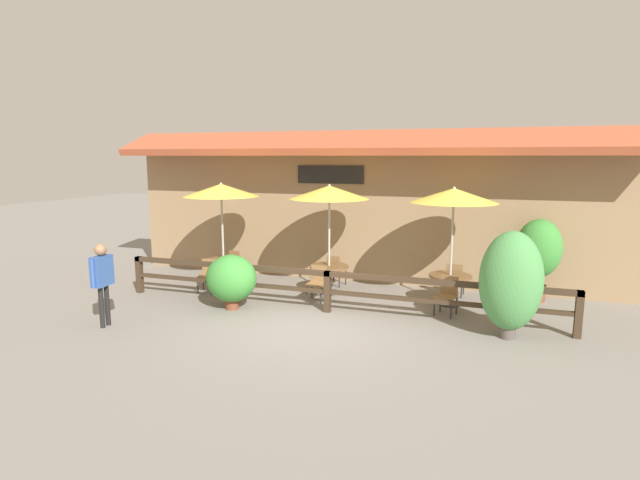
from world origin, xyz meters
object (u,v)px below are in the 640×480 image
dining_table_far (450,281)px  chair_far_streetside (447,294)px  dining_table_near (224,264)px  dining_table_middle (329,271)px  chair_near_streetside (208,274)px  patio_umbrella_far (454,196)px  patio_umbrella_middle (329,193)px  chair_middle_streetside (317,281)px  potted_plant_corner_fern (231,279)px  chair_middle_wallside (335,269)px  potted_plant_small_flowering (538,251)px  chair_far_wallside (455,278)px  pedestrian (102,274)px  patio_umbrella_near (221,190)px  potted_plant_broad_leaf (511,282)px  chair_near_wallside (238,263)px

dining_table_far → chair_far_streetside: (-0.00, -0.79, -0.10)m
dining_table_near → dining_table_middle: 2.98m
chair_near_streetside → patio_umbrella_far: size_ratio=0.30×
dining_table_near → patio_umbrella_far: bearing=1.2°
patio_umbrella_middle → chair_middle_streetside: size_ratio=3.30×
chair_middle_streetside → potted_plant_corner_fern: bearing=-140.4°
dining_table_middle → dining_table_far: 3.04m
dining_table_middle → chair_far_streetside: size_ratio=1.17×
patio_umbrella_middle → dining_table_far: bearing=-1.2°
chair_middle_wallside → potted_plant_small_flowering: size_ratio=0.42×
chair_far_wallside → pedestrian: pedestrian is taller
chair_near_streetside → patio_umbrella_middle: bearing=6.9°
chair_middle_streetside → dining_table_far: 3.18m
dining_table_middle → chair_middle_streetside: (-0.07, -0.74, -0.10)m
patio_umbrella_near → potted_plant_corner_fern: 2.92m
dining_table_near → potted_plant_small_flowering: size_ratio=0.49×
chair_middle_wallside → potted_plant_broad_leaf: size_ratio=0.40×
chair_near_streetside → chair_middle_wallside: 3.40m
chair_far_streetside → dining_table_far: bearing=104.4°
chair_far_streetside → pedestrian: size_ratio=0.49×
chair_near_wallside → pedestrian: size_ratio=0.49×
dining_table_middle → potted_plant_broad_leaf: 4.77m
potted_plant_small_flowering → chair_near_wallside: bearing=-177.0°
dining_table_near → potted_plant_small_flowering: 8.10m
dining_table_far → chair_far_streetside: chair_far_streetside is taller
chair_near_wallside → potted_plant_broad_leaf: bearing=175.3°
patio_umbrella_near → potted_plant_corner_fern: bearing=-55.8°
chair_near_wallside → dining_table_near: bearing=101.1°
patio_umbrella_middle → chair_far_streetside: patio_umbrella_middle is taller
chair_far_streetside → potted_plant_broad_leaf: 1.82m
chair_far_wallside → dining_table_near: bearing=13.7°
chair_near_streetside → potted_plant_corner_fern: size_ratio=0.67×
chair_near_streetside → dining_table_far: (6.06, 0.86, 0.10)m
dining_table_far → potted_plant_small_flowering: 2.31m
dining_table_middle → chair_far_wallside: size_ratio=1.17×
patio_umbrella_middle → dining_table_middle: patio_umbrella_middle is taller
potted_plant_corner_fern → chair_far_streetside: bearing=14.0°
potted_plant_broad_leaf → potted_plant_small_flowering: bearing=76.3°
chair_middle_wallside → pedestrian: pedestrian is taller
dining_table_far → potted_plant_small_flowering: potted_plant_small_flowering is taller
chair_far_wallside → potted_plant_corner_fern: bearing=34.9°
dining_table_middle → potted_plant_small_flowering: potted_plant_small_flowering is taller
patio_umbrella_middle → pedestrian: patio_umbrella_middle is taller
chair_near_streetside → chair_middle_streetside: same height
dining_table_far → dining_table_near: bearing=-178.8°
patio_umbrella_near → patio_umbrella_far: (6.01, 0.13, 0.00)m
chair_near_wallside → chair_near_streetside: bearing=101.0°
dining_table_far → potted_plant_corner_fern: (-4.76, -1.97, 0.13)m
chair_far_wallside → potted_plant_broad_leaf: size_ratio=0.40×
chair_far_streetside → potted_plant_small_flowering: size_ratio=0.42×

